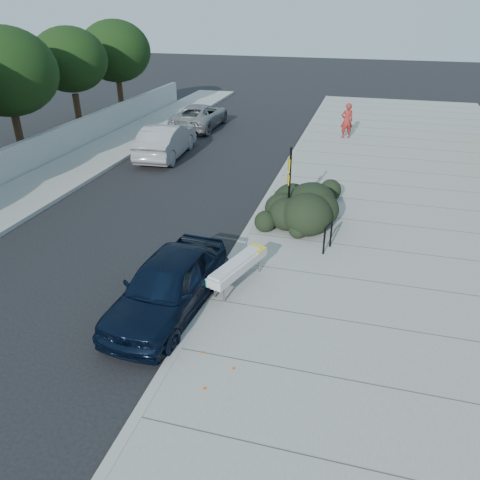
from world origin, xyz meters
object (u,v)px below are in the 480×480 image
object	(u,v)px
wagon_silver	(166,141)
pedestrian	(347,121)
sedan_navy	(168,285)
bike_rack	(328,235)
suv_silver	(200,116)
sign_post	(289,183)
bench	(238,266)

from	to	relation	value
wagon_silver	pedestrian	xyz separation A→B (m)	(8.47, 5.53, 0.29)
sedan_navy	pedestrian	bearing A→B (deg)	84.28
bike_rack	suv_silver	size ratio (longest dim) A/B	0.17
bike_rack	pedestrian	world-z (taller)	pedestrian
sedan_navy	suv_silver	bearing A→B (deg)	111.62
suv_silver	sign_post	bearing A→B (deg)	120.92
wagon_silver	pedestrian	bearing A→B (deg)	-150.99
suv_silver	bench	bearing A→B (deg)	112.69
wagon_silver	pedestrian	size ratio (longest dim) A/B	2.59
bench	wagon_silver	size ratio (longest dim) A/B	0.47
suv_silver	wagon_silver	bearing A→B (deg)	93.74
bench	wagon_silver	distance (m)	12.74
sign_post	sedan_navy	distance (m)	5.97
pedestrian	wagon_silver	bearing A→B (deg)	9.75
bike_rack	wagon_silver	size ratio (longest dim) A/B	0.18
sedan_navy	sign_post	bearing A→B (deg)	74.27
bike_rack	sign_post	bearing A→B (deg)	151.16
suv_silver	pedestrian	size ratio (longest dim) A/B	2.71
bench	sign_post	size ratio (longest dim) A/B	0.85
wagon_silver	suv_silver	world-z (taller)	wagon_silver
suv_silver	sedan_navy	bearing A→B (deg)	107.19
suv_silver	pedestrian	world-z (taller)	pedestrian
bike_rack	sign_post	xyz separation A→B (m)	(-1.51, 1.49, 1.00)
bike_rack	pedestrian	xyz separation A→B (m)	(-0.41, 13.74, 0.42)
bench	pedestrian	distance (m)	16.43
wagon_silver	sedan_navy	bearing A→B (deg)	109.47
sedan_navy	bench	bearing A→B (deg)	50.32
pedestrian	bench	bearing A→B (deg)	60.62
sign_post	sedan_navy	size ratio (longest dim) A/B	0.61
bike_rack	sign_post	world-z (taller)	sign_post
bench	wagon_silver	world-z (taller)	wagon_silver
sign_post	wagon_silver	xyz separation A→B (m)	(-7.36, 6.72, -0.88)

